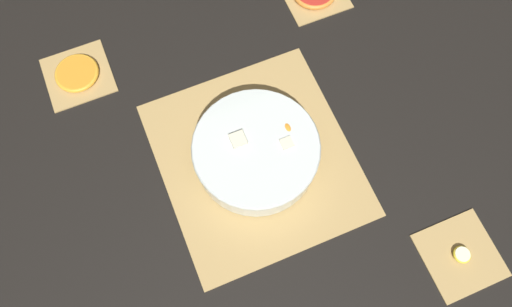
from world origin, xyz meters
name	(u,v)px	position (x,y,z in m)	size (l,w,h in m)	color
ground_plane	(256,159)	(0.00, 0.00, 0.00)	(6.00, 6.00, 0.00)	black
bamboo_mat_center	(256,159)	(0.00, 0.00, 0.00)	(0.40, 0.37, 0.01)	tan
coaster_mat_near_left	(78,75)	(-0.32, -0.28, 0.00)	(0.14, 0.14, 0.01)	tan
coaster_mat_far_right	(460,255)	(0.32, 0.28, 0.00)	(0.14, 0.14, 0.01)	tan
fruit_salad_bowl	(256,151)	(0.00, 0.00, 0.04)	(0.24, 0.24, 0.07)	silver
orange_slice_whole	(77,73)	(-0.32, -0.28, 0.01)	(0.09, 0.09, 0.01)	orange
banana_coin_single	(462,255)	(0.32, 0.28, 0.01)	(0.03, 0.03, 0.01)	#F7EFC6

